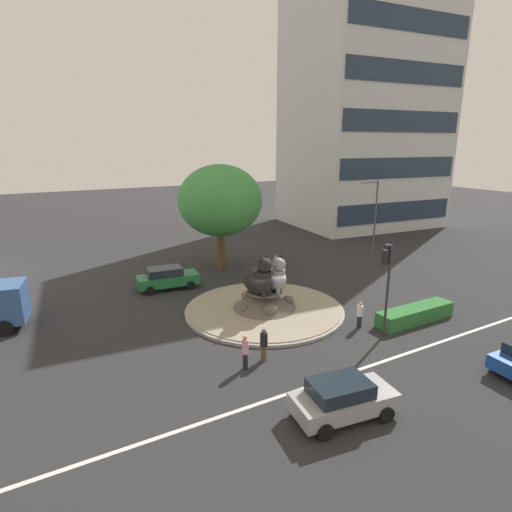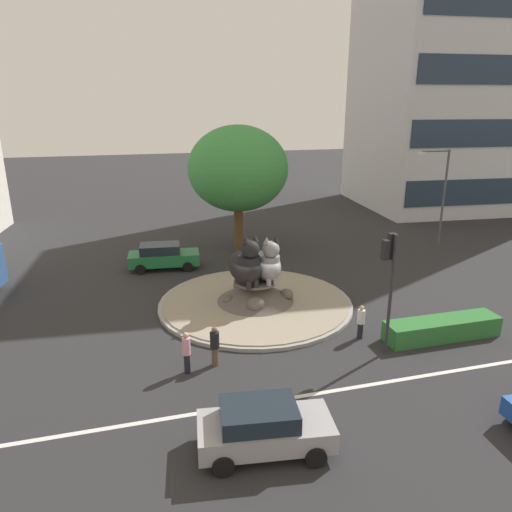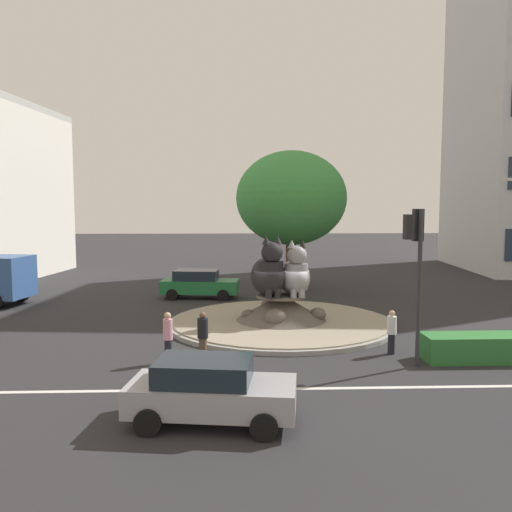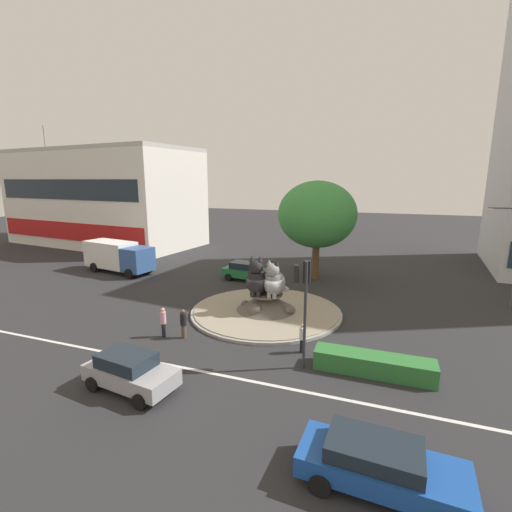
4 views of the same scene
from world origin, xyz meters
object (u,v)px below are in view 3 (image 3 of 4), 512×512
(broadleaf_tree_behind_island, at_px, (291,198))
(pedestrian_white_shirt, at_px, (392,331))
(pedestrian_pink_shirt, at_px, (168,336))
(pedestrian_black_shirt, at_px, (203,335))
(sedan_on_far_lane, at_px, (199,284))
(parked_car_right, at_px, (210,390))
(traffic_light_mast, at_px, (416,252))
(cat_statue_grey, at_px, (295,275))
(cat_statue_black, at_px, (269,273))

(broadleaf_tree_behind_island, height_order, pedestrian_white_shirt, broadleaf_tree_behind_island)
(pedestrian_pink_shirt, bearing_deg, pedestrian_white_shirt, -96.20)
(pedestrian_black_shirt, distance_m, sedan_on_far_lane, 12.38)
(sedan_on_far_lane, bearing_deg, pedestrian_white_shirt, -50.99)
(pedestrian_pink_shirt, distance_m, pedestrian_black_shirt, 1.18)
(broadleaf_tree_behind_island, height_order, sedan_on_far_lane, broadleaf_tree_behind_island)
(pedestrian_white_shirt, relative_size, parked_car_right, 0.37)
(traffic_light_mast, distance_m, sedan_on_far_lane, 15.72)
(pedestrian_black_shirt, bearing_deg, broadleaf_tree_behind_island, 40.18)
(pedestrian_black_shirt, bearing_deg, sedan_on_far_lane, 61.68)
(cat_statue_grey, xyz_separation_m, sedan_on_far_lane, (-4.75, 7.17, -1.42))
(parked_car_right, bearing_deg, broadleaf_tree_behind_island, 86.25)
(cat_statue_black, height_order, pedestrian_white_shirt, cat_statue_black)
(broadleaf_tree_behind_island, bearing_deg, parked_car_right, -101.25)
(cat_statue_grey, relative_size, pedestrian_black_shirt, 1.50)
(cat_statue_black, distance_m, parked_car_right, 10.59)
(cat_statue_grey, bearing_deg, pedestrian_black_shirt, -39.65)
(broadleaf_tree_behind_island, xyz_separation_m, pedestrian_white_shirt, (2.12, -14.54, -4.93))
(pedestrian_white_shirt, xyz_separation_m, pedestrian_black_shirt, (-6.67, -0.55, 0.05))
(traffic_light_mast, bearing_deg, pedestrian_black_shirt, 77.89)
(traffic_light_mast, distance_m, pedestrian_pink_shirt, 8.65)
(sedan_on_far_lane, bearing_deg, traffic_light_mast, -52.85)
(sedan_on_far_lane, relative_size, parked_car_right, 1.07)
(traffic_light_mast, relative_size, pedestrian_pink_shirt, 2.99)
(cat_statue_grey, height_order, traffic_light_mast, traffic_light_mast)
(parked_car_right, bearing_deg, pedestrian_pink_shirt, 116.08)
(traffic_light_mast, bearing_deg, cat_statue_black, 31.62)
(broadleaf_tree_behind_island, relative_size, pedestrian_black_shirt, 5.16)
(cat_statue_black, height_order, cat_statue_grey, cat_statue_black)
(pedestrian_white_shirt, xyz_separation_m, sedan_on_far_lane, (-7.69, 11.79, 0.01))
(cat_statue_black, distance_m, cat_statue_grey, 1.17)
(pedestrian_black_shirt, relative_size, parked_car_right, 0.40)
(pedestrian_white_shirt, xyz_separation_m, parked_car_right, (-6.16, -5.75, -0.01))
(broadleaf_tree_behind_island, xyz_separation_m, pedestrian_black_shirt, (-4.55, -15.10, -4.88))
(broadleaf_tree_behind_island, bearing_deg, pedestrian_white_shirt, -81.69)
(cat_statue_grey, xyz_separation_m, pedestrian_pink_shirt, (-4.88, -5.43, -1.34))
(broadleaf_tree_behind_island, distance_m, sedan_on_far_lane, 7.93)
(traffic_light_mast, bearing_deg, cat_statue_grey, 23.35)
(broadleaf_tree_behind_island, bearing_deg, pedestrian_pink_shirt, -110.37)
(traffic_light_mast, height_order, parked_car_right, traffic_light_mast)
(cat_statue_black, bearing_deg, pedestrian_black_shirt, -38.46)
(cat_statue_black, xyz_separation_m, pedestrian_black_shirt, (-2.57, -5.08, -1.45))
(cat_statue_black, distance_m, sedan_on_far_lane, 8.24)
(broadleaf_tree_behind_island, height_order, parked_car_right, broadleaf_tree_behind_island)
(sedan_on_far_lane, bearing_deg, pedestrian_black_shirt, -79.39)
(broadleaf_tree_behind_island, relative_size, parked_car_right, 2.05)
(traffic_light_mast, bearing_deg, pedestrian_white_shirt, 7.84)
(parked_car_right, bearing_deg, cat_statue_black, 86.18)
(cat_statue_black, bearing_deg, sedan_on_far_lane, -165.36)
(pedestrian_white_shirt, height_order, sedan_on_far_lane, sedan_on_far_lane)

